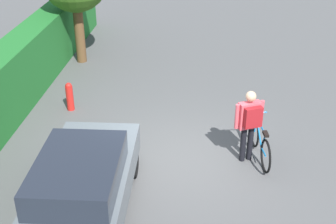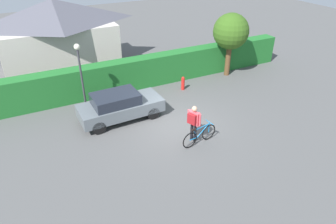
# 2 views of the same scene
# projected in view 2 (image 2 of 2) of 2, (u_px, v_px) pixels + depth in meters

# --- Properties ---
(ground_plane) EXTENTS (60.00, 60.00, 0.00)m
(ground_plane) POSITION_uv_depth(u_px,v_px,m) (176.00, 125.00, 14.61)
(ground_plane) COLOR #4E4E4E
(hedge_row) EXTENTS (20.10, 0.90, 1.78)m
(hedge_row) POSITION_uv_depth(u_px,v_px,m) (138.00, 73.00, 17.82)
(hedge_row) COLOR #1E6527
(hedge_row) RESTS_ON ground
(house_distant) EXTENTS (7.39, 4.45, 4.54)m
(house_distant) POSITION_uv_depth(u_px,v_px,m) (58.00, 35.00, 19.60)
(house_distant) COLOR beige
(house_distant) RESTS_ON ground
(parked_car_near) EXTENTS (4.10, 1.78, 1.43)m
(parked_car_near) POSITION_uv_depth(u_px,v_px,m) (120.00, 106.00, 14.70)
(parked_car_near) COLOR slate
(parked_car_near) RESTS_ON ground
(bicycle) EXTENTS (1.81, 0.50, 0.91)m
(bicycle) POSITION_uv_depth(u_px,v_px,m) (199.00, 136.00, 13.14)
(bicycle) COLOR black
(bicycle) RESTS_ON ground
(person_rider) EXTENTS (0.49, 0.64, 1.73)m
(person_rider) POSITION_uv_depth(u_px,v_px,m) (194.00, 120.00, 12.98)
(person_rider) COLOR black
(person_rider) RESTS_ON ground
(street_lamp) EXTENTS (0.28, 0.28, 3.57)m
(street_lamp) POSITION_uv_depth(u_px,v_px,m) (80.00, 68.00, 14.58)
(street_lamp) COLOR #38383D
(street_lamp) RESTS_ON ground
(tree_kerbside) EXTENTS (2.18, 2.18, 3.93)m
(tree_kerbside) POSITION_uv_depth(u_px,v_px,m) (231.00, 32.00, 18.40)
(tree_kerbside) COLOR brown
(tree_kerbside) RESTS_ON ground
(fire_hydrant) EXTENTS (0.20, 0.20, 0.81)m
(fire_hydrant) POSITION_uv_depth(u_px,v_px,m) (183.00, 83.00, 17.74)
(fire_hydrant) COLOR red
(fire_hydrant) RESTS_ON ground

